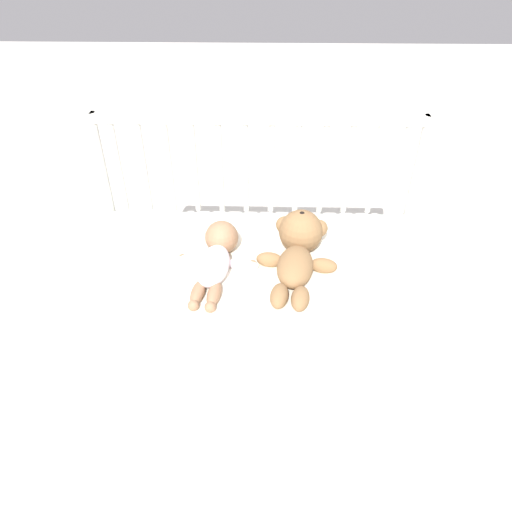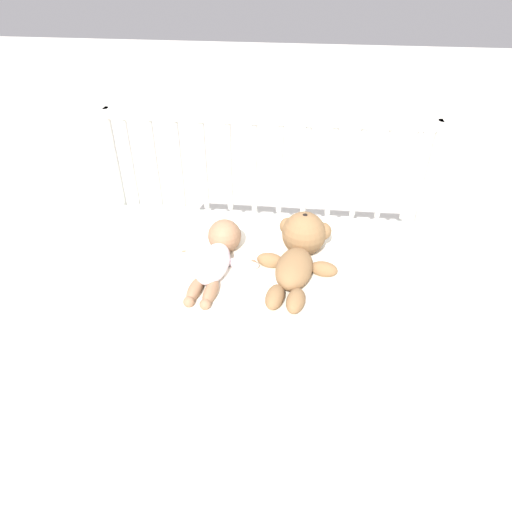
{
  "view_description": "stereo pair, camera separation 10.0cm",
  "coord_description": "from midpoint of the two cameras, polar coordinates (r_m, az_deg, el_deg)",
  "views": [
    {
      "loc": [
        0.03,
        -1.21,
        1.46
      ],
      "look_at": [
        0.0,
        -0.01,
        0.57
      ],
      "focal_mm": 32.0,
      "sensor_mm": 36.0,
      "label": 1
    },
    {
      "loc": [
        0.13,
        -1.21,
        1.46
      ],
      "look_at": [
        0.0,
        -0.01,
        0.57
      ],
      "focal_mm": 32.0,
      "sensor_mm": 36.0,
      "label": 2
    }
  ],
  "objects": [
    {
      "name": "blanket",
      "position": [
        1.5,
        1.98,
        -2.55
      ],
      "size": [
        0.78,
        0.53,
        0.01
      ],
      "color": "silver",
      "rests_on": "crib_mattress"
    },
    {
      "name": "baby",
      "position": [
        1.52,
        -3.06,
        0.05
      ],
      "size": [
        0.29,
        0.39,
        0.12
      ],
      "color": "white",
      "rests_on": "crib_mattress"
    },
    {
      "name": "crib_rail",
      "position": [
        1.79,
        2.99,
        9.31
      ],
      "size": [
        1.24,
        0.04,
        0.9
      ],
      "color": "beige",
      "rests_on": "ground_plane"
    },
    {
      "name": "ground_plane",
      "position": [
        1.89,
        1.6,
        -13.71
      ],
      "size": [
        12.0,
        12.0,
        0.0
      ],
      "primitive_type": "plane",
      "color": "silver"
    },
    {
      "name": "crib_mattress",
      "position": [
        1.71,
        1.74,
        -8.25
      ],
      "size": [
        1.24,
        0.71,
        0.51
      ],
      "color": "silver",
      "rests_on": "ground_plane"
    },
    {
      "name": "teddy_bear",
      "position": [
        1.53,
        7.32,
        0.79
      ],
      "size": [
        0.28,
        0.42,
        0.16
      ],
      "color": "olive",
      "rests_on": "crib_mattress"
    }
  ]
}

